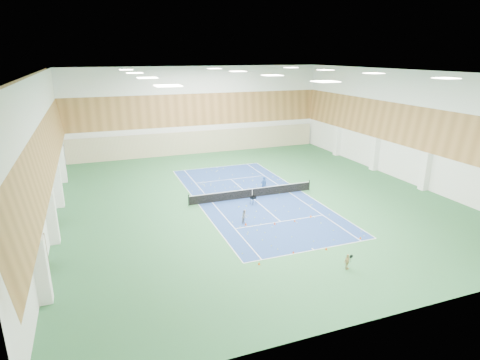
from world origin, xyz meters
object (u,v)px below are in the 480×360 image
coach (264,185)px  child_court (245,216)px  tennis_net (252,192)px  ball_cart (253,200)px  child_apron (347,262)px

coach → child_court: coach is taller
tennis_net → ball_cart: bearing=-109.3°
child_court → ball_cart: (2.34, 3.82, -0.19)m
tennis_net → child_apron: 14.97m
tennis_net → child_apron: bearing=-87.4°
coach → ball_cart: 3.48m
tennis_net → coach: 1.91m
child_apron → child_court: bearing=92.2°
child_court → ball_cart: size_ratio=1.46×
ball_cart → child_apron: bearing=-99.1°
tennis_net → ball_cart: 1.80m
coach → child_apron: (-0.98, -15.89, -0.33)m
child_apron → tennis_net: bearing=73.9°
ball_cart → coach: bearing=35.0°
ball_cart → child_court: bearing=-135.9°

